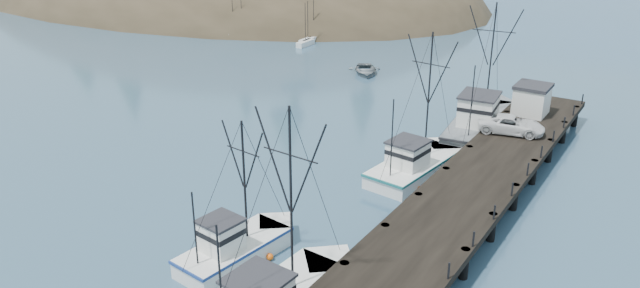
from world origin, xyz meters
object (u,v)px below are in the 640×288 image
object	(u,v)px
pier	(480,180)
pier_shed	(532,99)
trawler_far	(417,164)
work_vessel	(481,123)
motorboat	(365,73)
pickup_truck	(511,124)
trawler_mid	(238,247)

from	to	relation	value
pier	pier_shed	distance (m)	15.63
trawler_far	work_vessel	bearing A→B (deg)	81.79
motorboat	pier	bearing A→B (deg)	-79.58
trawler_far	work_vessel	size ratio (longest dim) A/B	0.79
pickup_truck	pier_shed	bearing A→B (deg)	-13.36
trawler_mid	motorboat	size ratio (longest dim) A/B	1.64
pier	trawler_far	world-z (taller)	trawler_far
pickup_truck	motorboat	xyz separation A→B (m)	(-22.55, 15.70, -2.76)
pier	pier_shed	size ratio (longest dim) A/B	13.75
trawler_far	pier_shed	distance (m)	14.66
pickup_truck	motorboat	distance (m)	27.62
pier	motorboat	bearing A→B (deg)	132.43
trawler_far	motorboat	distance (m)	29.21
trawler_mid	trawler_far	size ratio (longest dim) A/B	0.79
trawler_mid	motorboat	world-z (taller)	trawler_mid
pier	pickup_truck	world-z (taller)	pickup_truck
work_vessel	trawler_far	bearing A→B (deg)	-98.21
pier_shed	pickup_truck	size ratio (longest dim) A/B	0.58
trawler_far	pickup_truck	xyz separation A→B (m)	(5.07, 7.68, 1.94)
trawler_mid	work_vessel	world-z (taller)	work_vessel
pier	work_vessel	xyz separation A→B (m)	(-4.22, 12.77, -0.46)
pier_shed	motorboat	xyz separation A→B (m)	(-22.62, 9.90, -3.42)
pier	motorboat	xyz separation A→B (m)	(-23.24, 25.42, -1.69)
trawler_far	pickup_truck	size ratio (longest dim) A/B	2.13
trawler_far	pier_shed	xyz separation A→B (m)	(5.14, 13.48, 2.60)
pier_shed	motorboat	bearing A→B (deg)	156.35
work_vessel	motorboat	bearing A→B (deg)	146.36
trawler_mid	pier_shed	size ratio (longest dim) A/B	2.89
pier	pier_shed	xyz separation A→B (m)	(-0.63, 15.52, 1.73)
trawler_mid	pier_shed	world-z (taller)	trawler_mid
pier	trawler_far	xyz separation A→B (m)	(-5.77, 2.04, -0.87)
pier	pickup_truck	bearing A→B (deg)	94.07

